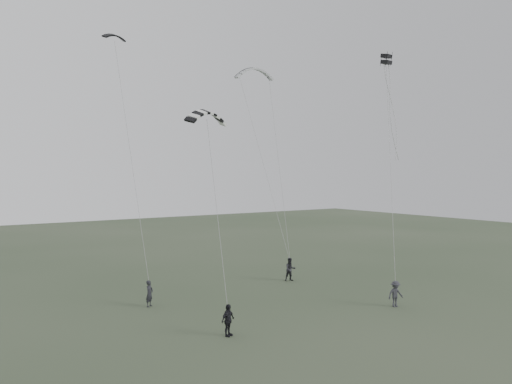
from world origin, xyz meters
TOP-DOWN VIEW (x-y plane):
  - ground at (0.00, 0.00)m, footprint 140.00×140.00m
  - flyer_left at (-5.61, 7.08)m, footprint 0.74×0.70m
  - flyer_right at (6.83, 8.11)m, footprint 1.07×0.94m
  - flyer_center at (-4.46, -0.90)m, footprint 1.08×0.76m
  - flyer_far at (7.57, -1.97)m, footprint 1.20×0.84m
  - kite_dark_small at (-6.48, 10.90)m, footprint 1.73×0.99m
  - kite_pale_large at (7.10, 13.65)m, footprint 3.62×1.85m
  - kite_striped at (-3.46, 3.19)m, footprint 3.03×1.69m
  - kite_box at (10.45, 1.49)m, footprint 0.70×0.80m

SIDE VIEW (x-z plane):
  - ground at x=0.00m, z-range 0.00..0.00m
  - flyer_far at x=7.57m, z-range 0.00..1.68m
  - flyer_center at x=-4.46m, z-range 0.00..1.71m
  - flyer_left at x=-5.61m, z-range 0.00..1.71m
  - flyer_right at x=6.83m, z-range 0.00..1.86m
  - kite_striped at x=-3.46m, z-range 11.71..13.02m
  - kite_box at x=10.45m, z-range 16.59..17.38m
  - kite_pale_large at x=7.10m, z-range 17.22..18.80m
  - kite_dark_small at x=-6.48m, z-range 17.89..18.56m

